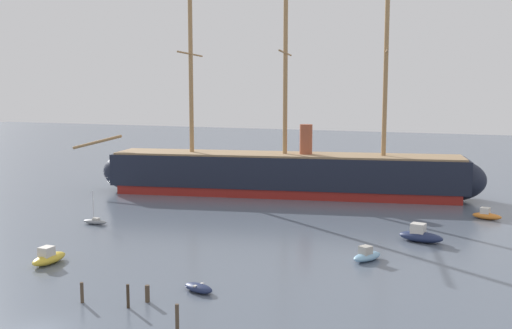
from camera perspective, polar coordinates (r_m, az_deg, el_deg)
name	(u,v)px	position (r m, az deg, el deg)	size (l,w,h in m)	color
tall_ship	(285,173)	(93.30, 2.78, -0.84)	(65.48, 19.37, 31.80)	maroon
motorboat_foreground_left	(49,258)	(60.84, -19.32, -8.44)	(1.76, 4.14, 1.73)	gold
dinghy_foreground_right	(199,288)	(50.22, -5.54, -11.73)	(3.16, 2.08, 0.69)	#1E284C
sailboat_mid_left	(95,221)	(76.35, -15.22, -5.31)	(3.29, 1.22, 4.19)	gray
motorboat_mid_right	(367,256)	(59.44, 10.61, -8.60)	(3.02, 3.90, 1.52)	#7FB2D6
motorboat_alongside_stern	(420,235)	(67.84, 15.53, -6.59)	(5.08, 2.82, 2.02)	#1E284C
motorboat_far_left	(140,182)	(103.98, -11.11, -1.70)	(4.65, 2.54, 1.85)	gray
motorboat_far_right	(487,215)	(81.95, 21.30, -4.57)	(3.85, 2.26, 1.51)	orange
sailboat_distant_centre	(311,184)	(102.28, 5.29, -1.83)	(4.61, 2.38, 5.75)	gray
mooring_piling_nearest	(177,319)	(42.26, -7.59, -14.50)	(0.27, 0.27, 2.09)	#4C3D2D
mooring_piling_left_pair	(128,296)	(47.45, -12.21, -12.27)	(0.24, 0.24, 1.86)	#382B1E
mooring_piling_right_pair	(147,294)	(48.45, -10.41, -12.11)	(0.37, 0.37, 1.37)	#4C3D2D
mooring_piling_midwater	(82,293)	(49.43, -16.39, -11.73)	(0.27, 0.27, 1.64)	#4C3D2D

